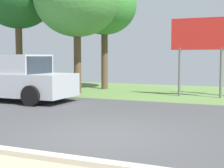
# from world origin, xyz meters

# --- Properties ---
(ground_plane) EXTENTS (40.00, 22.00, 0.20)m
(ground_plane) POSITION_xyz_m (0.00, 2.95, -0.05)
(ground_plane) COLOR #424244
(pickup_truck) EXTENTS (5.20, 2.28, 1.88)m
(pickup_truck) POSITION_xyz_m (-5.87, 4.10, 0.87)
(pickup_truck) COLOR #ADB2BA
(pickup_truck) RESTS_ON ground_plane
(roadside_billboard) EXTENTS (2.60, 0.12, 3.50)m
(roadside_billboard) POSITION_xyz_m (1.02, 8.31, 2.55)
(roadside_billboard) COLOR slate
(roadside_billboard) RESTS_ON ground_plane
(tree_right_far) EXTENTS (3.53, 3.53, 6.21)m
(tree_right_far) POSITION_xyz_m (-4.43, 10.08, 4.57)
(tree_right_far) COLOR brown
(tree_right_far) RESTS_ON ground_plane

